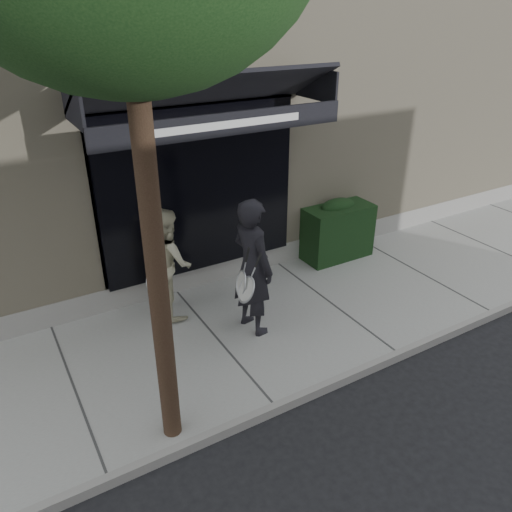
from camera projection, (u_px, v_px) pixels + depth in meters
ground at (328, 307)px, 8.09m from camera, size 80.00×80.00×0.00m
sidewalk at (328, 304)px, 8.07m from camera, size 20.00×3.00×0.12m
curb at (397, 356)px, 6.87m from camera, size 20.00×0.10×0.14m
building_facade at (193, 91)px, 10.67m from camera, size 14.30×8.04×5.64m
hedge at (336, 229)px, 9.25m from camera, size 1.30×0.70×1.14m
pedestrian_front at (252, 267)px, 6.93m from camera, size 0.73×0.97×2.02m
pedestrian_back at (167, 263)px, 7.40m from camera, size 0.78×0.87×1.70m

